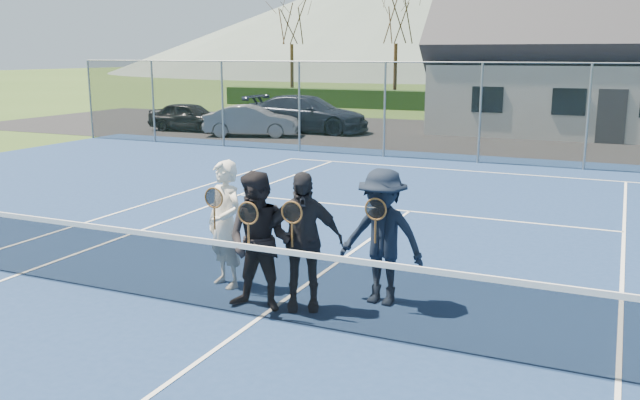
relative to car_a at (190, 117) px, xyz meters
The scene contains 19 objects.
ground 13.31m from the car_a, 12.07° to the left, with size 220.00×220.00×0.00m, color #324E1B.
court_surface 21.58m from the car_a, 52.94° to the right, with size 30.00×30.00×0.02m, color navy.
tarmac_carpark 9.44m from the car_a, 17.17° to the left, with size 40.00×12.00×0.01m, color black.
hedge_row 19.69m from the car_a, 48.67° to the left, with size 40.00×1.20×1.10m, color black.
hill_west 79.15m from the car_a, 98.77° to the left, with size 110.00×110.00×18.00m, color #57695F.
car_a is the anchor object (origin of this frame).
car_b 3.40m from the car_a, ahead, with size 1.31×3.74×1.23m, color gray.
car_c 5.02m from the car_a, 19.94° to the left, with size 2.15×5.30×1.54m, color black.
court_markings 21.58m from the car_a, 52.94° to the right, with size 11.03×23.83×0.01m.
tennis_net 21.58m from the car_a, 52.94° to the right, with size 11.68×0.08×1.10m.
perimeter_fence 13.55m from the car_a, 15.96° to the right, with size 30.07×0.07×3.02m.
clubhouse 18.61m from the car_a, 21.74° to the left, with size 15.60×8.20×7.70m.
tree_a 16.88m from the car_a, 100.76° to the left, with size 3.20×3.20×7.77m.
tree_b 17.08m from the car_a, 75.77° to the left, with size 3.20×3.20×7.77m.
tree_c 22.38m from the car_a, 46.45° to the left, with size 3.20×3.20×7.77m.
player_a 20.26m from the car_a, 53.75° to the right, with size 0.77×0.65×1.80m.
player_b 21.25m from the car_a, 52.79° to the right, with size 0.93×0.76×1.80m.
player_c 21.34m from the car_a, 51.37° to the right, with size 1.14×0.83×1.80m.
player_d 21.45m from the car_a, 48.55° to the right, with size 1.21×0.76×1.80m.
Camera 1 is at (3.94, -6.93, 3.26)m, focal length 38.00 mm.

